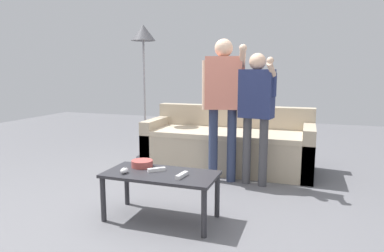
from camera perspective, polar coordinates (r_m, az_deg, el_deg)
ground_plane at (r=3.15m, az=-3.40°, el=-14.17°), size 12.00×12.00×0.00m
couch at (r=4.45m, az=6.09°, el=-3.27°), size 2.11×0.83×0.79m
coffee_table at (r=2.90m, az=-5.26°, el=-8.90°), size 0.95×0.46×0.41m
snack_bowl at (r=3.07m, az=-8.37°, el=-6.26°), size 0.19×0.19×0.06m
game_remote_nunchuk at (r=2.91m, az=-11.30°, el=-7.33°), size 0.06×0.09×0.05m
floor_lamp at (r=4.89m, az=-8.16°, el=13.62°), size 0.34×0.34×1.89m
player_center at (r=3.79m, az=5.25°, el=5.44°), size 0.51×0.32×1.60m
player_right at (r=3.72m, az=10.74°, el=3.72°), size 0.42×0.35×1.44m
game_remote_wand_near at (r=2.76m, az=-1.71°, el=-8.26°), size 0.06×0.16×0.03m
game_remote_wand_far at (r=2.92m, az=-5.98°, el=-7.30°), size 0.14×0.13×0.03m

